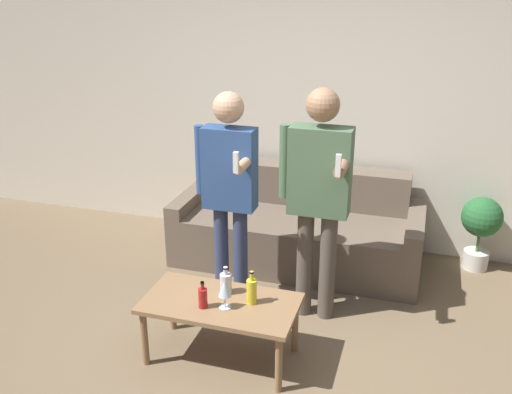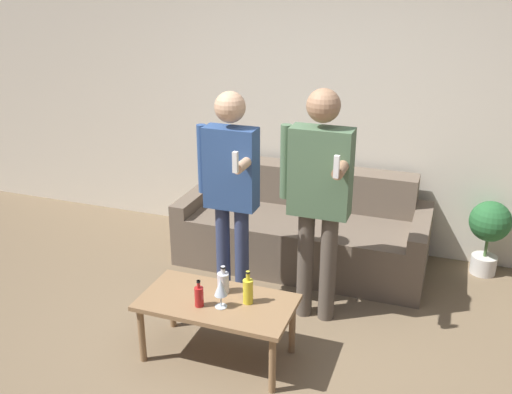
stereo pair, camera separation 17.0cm
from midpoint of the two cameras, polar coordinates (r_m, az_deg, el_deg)
The scene contains 11 objects.
ground_plane at distance 3.63m, azimuth -2.27°, elevation -19.04°, with size 16.00×16.00×0.00m, color #756047.
wall_back at distance 5.07m, azimuth 6.19°, elevation 9.85°, with size 8.00×0.06×2.70m.
couch at distance 4.97m, azimuth 3.29°, elevation -3.22°, with size 2.09×0.88×0.78m.
coffee_table at distance 3.70m, azimuth -4.91°, elevation -11.04°, with size 0.98×0.52×0.42m.
bottle_orange at distance 3.73m, azimuth -4.36°, elevation -8.56°, with size 0.08×0.08×0.19m.
bottle_green at distance 3.61m, azimuth -1.81°, elevation -9.35°, with size 0.07×0.07×0.22m.
bottle_dark at distance 3.59m, azimuth -6.71°, elevation -9.94°, with size 0.06×0.06×0.18m.
wine_glass_near at distance 3.54m, azimuth -4.54°, elevation -9.17°, with size 0.08×0.08×0.19m.
person_standing_left at distance 4.05m, azimuth -3.92°, elevation 1.38°, with size 0.44×0.41×1.62m.
person_standing_right at distance 3.89m, azimuth 5.02°, elevation 0.86°, with size 0.49×0.43×1.68m.
potted_plant at distance 5.08m, azimuth 20.70°, elevation -2.52°, with size 0.34×0.34×0.64m.
Camera 1 is at (0.86, -2.63, 2.35)m, focal length 40.00 mm.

